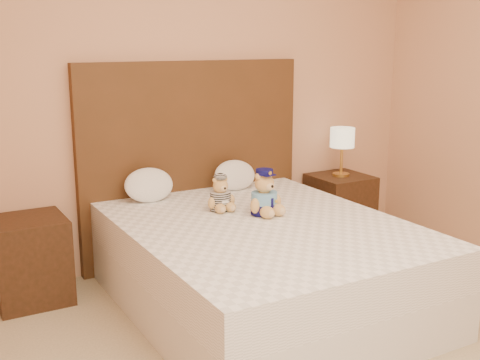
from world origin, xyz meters
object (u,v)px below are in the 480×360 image
Objects in this scene: bed at (262,265)px; pillow_left at (149,183)px; lamp at (342,140)px; pillow_right at (235,174)px; nightstand_right at (340,208)px; teddy_police at (264,192)px; teddy_prisoner at (220,193)px; nightstand_left at (31,260)px.

pillow_left reaches higher than bed.
lamp is 1.19× the size of pillow_right.
pillow_left is at bearing 178.97° from nightstand_right.
teddy_police is 0.30m from teddy_prisoner.
teddy_police is at bearing -150.53° from nightstand_right.
bed is at bearing -147.38° from nightstand_right.
pillow_left is at bearing 178.97° from lamp.
teddy_prisoner is at bearing 122.46° from teddy_police.
nightstand_right is 1.55× the size of pillow_left.
teddy_prisoner is (-1.35, -0.43, 0.39)m from nightstand_right.
teddy_prisoner is at bearing -54.68° from pillow_left.
teddy_police is (0.10, 0.15, 0.42)m from bed.
pillow_left is at bearing 118.21° from teddy_police.
pillow_left reaches higher than nightstand_left.
nightstand_right is at bearing 0.00° from nightstand_left.
lamp is 1.73× the size of teddy_prisoner.
teddy_police is 0.87× the size of pillow_right.
bed is 8.67× the size of teddy_prisoner.
pillow_left is 1.05× the size of pillow_right.
pillow_left reaches higher than nightstand_right.
teddy_police is at bearing 56.06° from bed.
teddy_police is (-1.15, -0.65, -0.15)m from lamp.
nightstand_right is at bearing 20.08° from teddy_police.
teddy_prisoner reaches higher than nightstand_right.
lamp reaches higher than pillow_right.
teddy_prisoner is at bearing -20.28° from nightstand_left.
teddy_prisoner is 0.56m from pillow_left.
nightstand_right is at bearing 16.25° from teddy_prisoner.
teddy_police reaches higher than pillow_left.
bed is at bearing -32.62° from nightstand_left.
pillow_left is (0.83, 0.03, 0.40)m from nightstand_left.
pillow_left is (-0.42, 0.83, 0.40)m from bed.
bed is 5.65× the size of pillow_left.
nightstand_left is (-1.25, 0.80, -0.00)m from bed.
lamp is at bearing 32.62° from bed.
teddy_police is 0.70m from pillow_right.
teddy_police is 1.27× the size of teddy_prisoner.
teddy_police is at bearing -103.32° from pillow_right.
bed is 1.59m from lamp.
lamp is (-0.00, 0.00, 0.57)m from nightstand_right.
nightstand_left is 1.55× the size of pillow_left.
nightstand_right is at bearing 0.00° from lamp.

